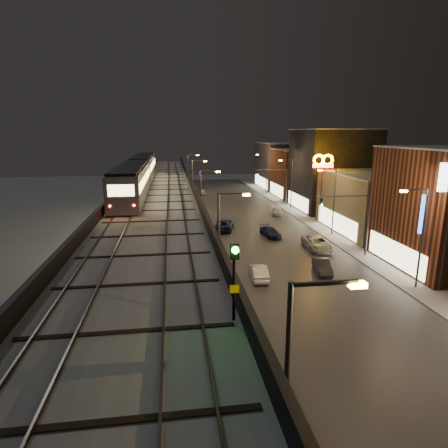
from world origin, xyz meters
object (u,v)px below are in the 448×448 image
car_far_white (202,192)px  car_mid_silver (224,225)px  car_near_white (259,273)px  car_onc_white (270,232)px  subway_train (139,173)px  car_onc_red (277,211)px  car_onc_silver (322,267)px  rail_signal (234,267)px  car_onc_dark (317,244)px

car_far_white → car_mid_silver: bearing=90.6°
car_near_white → car_onc_white: size_ratio=0.95×
subway_train → car_onc_red: 25.00m
car_mid_silver → car_onc_red: size_ratio=1.42×
car_onc_silver → car_mid_silver: bearing=123.0°
car_mid_silver → car_onc_red: car_mid_silver is taller
subway_train → car_onc_red: subway_train is taller
car_far_white → car_near_white: bearing=91.0°
car_far_white → car_onc_white: bearing=99.3°
rail_signal → car_onc_dark: (14.60, 27.81, -7.99)m
car_near_white → car_onc_red: bearing=-105.2°
car_onc_dark → car_mid_silver: bearing=135.2°
car_far_white → car_onc_dark: (10.08, -42.45, 0.14)m
car_near_white → car_mid_silver: bearing=-83.7°
subway_train → car_onc_silver: size_ratio=9.00×
rail_signal → car_onc_red: rail_signal is taller
car_near_white → car_onc_dark: (8.92, 8.03, 0.08)m
car_onc_dark → car_onc_white: car_onc_dark is taller
rail_signal → car_onc_red: bearing=72.0°
car_far_white → car_onc_silver: 50.39m
subway_train → car_onc_white: size_ratio=8.33×
subway_train → car_onc_white: bearing=-11.4°
car_near_white → car_far_white: car_near_white is taller
rail_signal → car_onc_silver: bearing=59.1°
subway_train → car_far_white: (10.92, 32.78, -7.76)m
subway_train → car_far_white: size_ratio=9.92×
rail_signal → car_mid_silver: (4.98, 38.45, -7.99)m
car_mid_silver → car_onc_white: 7.13m
car_far_white → subway_train: bearing=71.3°
car_near_white → car_onc_red: (9.62, 27.44, -0.02)m
car_near_white → car_onc_dark: size_ratio=0.75×
car_near_white → car_onc_white: bearing=-104.9°
subway_train → car_onc_white: subway_train is taller
car_mid_silver → car_onc_silver: size_ratio=1.37×
car_onc_dark → car_onc_white: 7.43m
car_mid_silver → car_onc_dark: size_ratio=1.00×
car_onc_dark → car_onc_red: car_onc_dark is taller
rail_signal → car_onc_silver: size_ratio=0.75×
car_onc_silver → car_onc_white: 13.70m
subway_train → car_mid_silver: bearing=4.8°
car_far_white → car_onc_silver: (7.72, -49.79, 0.04)m
car_far_white → car_onc_silver: car_onc_silver is taller
car_near_white → car_onc_red: size_ratio=1.06×
car_mid_silver → car_onc_silver: (7.25, -17.98, -0.10)m
car_far_white → car_onc_red: car_onc_red is taller
car_far_white → car_onc_white: size_ratio=0.84×
subway_train → car_mid_silver: (11.38, 0.96, -7.62)m
subway_train → car_near_white: bearing=-55.7°
car_onc_white → car_near_white: bearing=-117.6°
car_near_white → car_far_white: bearing=-84.5°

